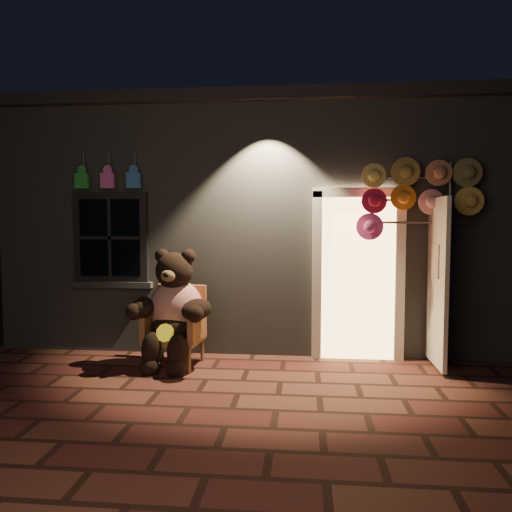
# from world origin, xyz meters

# --- Properties ---
(ground) EXTENTS (60.00, 60.00, 0.00)m
(ground) POSITION_xyz_m (0.00, 0.00, 0.00)
(ground) COLOR brown
(ground) RESTS_ON ground
(shop_building) EXTENTS (7.30, 5.95, 3.51)m
(shop_building) POSITION_xyz_m (0.00, 3.99, 1.74)
(shop_building) COLOR slate
(shop_building) RESTS_ON ground
(wicker_armchair) EXTENTS (0.72, 0.66, 0.97)m
(wicker_armchair) POSITION_xyz_m (-0.90, 1.00, 0.48)
(wicker_armchair) COLOR #9B623C
(wicker_armchair) RESTS_ON ground
(teddy_bear) EXTENTS (1.06, 0.87, 1.47)m
(teddy_bear) POSITION_xyz_m (-0.91, 0.87, 0.69)
(teddy_bear) COLOR red
(teddy_bear) RESTS_ON ground
(hat_rack) EXTENTS (1.42, 0.22, 2.51)m
(hat_rack) POSITION_xyz_m (2.02, 1.28, 2.10)
(hat_rack) COLOR #59595E
(hat_rack) RESTS_ON ground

